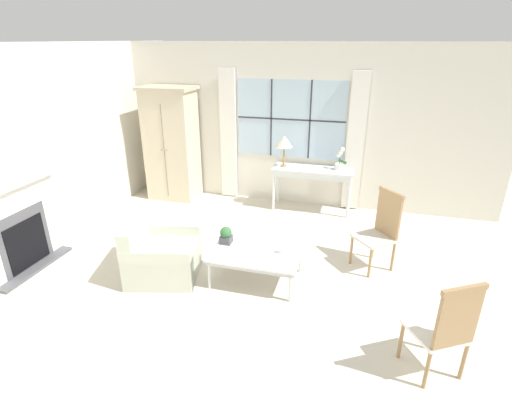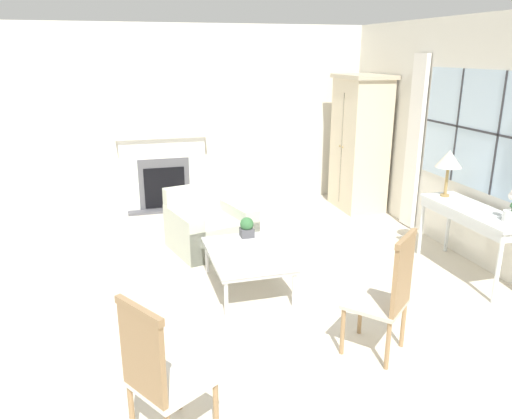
{
  "view_description": "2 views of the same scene",
  "coord_description": "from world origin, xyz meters",
  "px_view_note": "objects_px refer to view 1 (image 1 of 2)",
  "views": [
    {
      "loc": [
        1.32,
        -3.94,
        2.84
      ],
      "look_at": [
        0.05,
        0.59,
        0.82
      ],
      "focal_mm": 28.0,
      "sensor_mm": 36.0,
      "label": 1
    },
    {
      "loc": [
        4.79,
        -0.96,
        2.39
      ],
      "look_at": [
        0.21,
        0.32,
        0.88
      ],
      "focal_mm": 35.0,
      "sensor_mm": 36.0,
      "label": 2
    }
  ],
  "objects_px": {
    "armchair_upholstered": "(162,255)",
    "pillar_candle": "(282,250)",
    "side_chair_wooden": "(381,227)",
    "armoire": "(172,144)",
    "fireplace": "(15,221)",
    "console_table": "(313,173)",
    "potted_orchid": "(340,160)",
    "coffee_table": "(256,254)",
    "table_lamp": "(284,142)",
    "potted_plant_small": "(226,235)",
    "accent_chair_wooden": "(446,326)"
  },
  "relations": [
    {
      "from": "side_chair_wooden",
      "to": "potted_plant_small",
      "type": "bearing_deg",
      "value": -160.64
    },
    {
      "from": "console_table",
      "to": "pillar_candle",
      "type": "xyz_separation_m",
      "value": [
        -0.02,
        -2.43,
        -0.22
      ]
    },
    {
      "from": "fireplace",
      "to": "console_table",
      "type": "bearing_deg",
      "value": 41.67
    },
    {
      "from": "coffee_table",
      "to": "pillar_candle",
      "type": "relative_size",
      "value": 9.57
    },
    {
      "from": "armchair_upholstered",
      "to": "pillar_candle",
      "type": "distance_m",
      "value": 1.56
    },
    {
      "from": "table_lamp",
      "to": "side_chair_wooden",
      "type": "height_order",
      "value": "table_lamp"
    },
    {
      "from": "coffee_table",
      "to": "table_lamp",
      "type": "bearing_deg",
      "value": 94.42
    },
    {
      "from": "table_lamp",
      "to": "potted_plant_small",
      "type": "distance_m",
      "value": 2.46
    },
    {
      "from": "accent_chair_wooden",
      "to": "fireplace",
      "type": "bearing_deg",
      "value": 173.97
    },
    {
      "from": "table_lamp",
      "to": "pillar_candle",
      "type": "height_order",
      "value": "table_lamp"
    },
    {
      "from": "table_lamp",
      "to": "potted_orchid",
      "type": "relative_size",
      "value": 1.39
    },
    {
      "from": "console_table",
      "to": "accent_chair_wooden",
      "type": "relative_size",
      "value": 1.35
    },
    {
      "from": "console_table",
      "to": "armchair_upholstered",
      "type": "distance_m",
      "value": 3.09
    },
    {
      "from": "armoire",
      "to": "pillar_candle",
      "type": "height_order",
      "value": "armoire"
    },
    {
      "from": "potted_orchid",
      "to": "pillar_candle",
      "type": "distance_m",
      "value": 2.58
    },
    {
      "from": "side_chair_wooden",
      "to": "armoire",
      "type": "bearing_deg",
      "value": 156.76
    },
    {
      "from": "table_lamp",
      "to": "side_chair_wooden",
      "type": "xyz_separation_m",
      "value": [
        1.67,
        -1.67,
        -0.63
      ]
    },
    {
      "from": "console_table",
      "to": "accent_chair_wooden",
      "type": "bearing_deg",
      "value": -64.83
    },
    {
      "from": "console_table",
      "to": "potted_orchid",
      "type": "distance_m",
      "value": 0.51
    },
    {
      "from": "fireplace",
      "to": "pillar_candle",
      "type": "bearing_deg",
      "value": 9.97
    },
    {
      "from": "armchair_upholstered",
      "to": "accent_chair_wooden",
      "type": "distance_m",
      "value": 3.36
    },
    {
      "from": "fireplace",
      "to": "potted_orchid",
      "type": "xyz_separation_m",
      "value": [
        3.83,
        3.09,
        0.24
      ]
    },
    {
      "from": "accent_chair_wooden",
      "to": "side_chair_wooden",
      "type": "bearing_deg",
      "value": 105.62
    },
    {
      "from": "potted_plant_small",
      "to": "accent_chair_wooden",
      "type": "bearing_deg",
      "value": -26.15
    },
    {
      "from": "console_table",
      "to": "potted_plant_small",
      "type": "bearing_deg",
      "value": -108.03
    },
    {
      "from": "coffee_table",
      "to": "pillar_candle",
      "type": "xyz_separation_m",
      "value": [
        0.31,
        0.04,
        0.09
      ]
    },
    {
      "from": "accent_chair_wooden",
      "to": "armchair_upholstered",
      "type": "bearing_deg",
      "value": 164.12
    },
    {
      "from": "armoire",
      "to": "potted_plant_small",
      "type": "xyz_separation_m",
      "value": [
        1.87,
        -2.3,
        -0.52
      ]
    },
    {
      "from": "console_table",
      "to": "side_chair_wooden",
      "type": "distance_m",
      "value": 2.04
    },
    {
      "from": "armoire",
      "to": "accent_chair_wooden",
      "type": "relative_size",
      "value": 2.02
    },
    {
      "from": "fireplace",
      "to": "table_lamp",
      "type": "height_order",
      "value": "fireplace"
    },
    {
      "from": "potted_plant_small",
      "to": "pillar_candle",
      "type": "xyz_separation_m",
      "value": [
        0.75,
        -0.07,
        -0.06
      ]
    },
    {
      "from": "table_lamp",
      "to": "potted_orchid",
      "type": "bearing_deg",
      "value": 4.65
    },
    {
      "from": "armchair_upholstered",
      "to": "fireplace",
      "type": "bearing_deg",
      "value": -168.24
    },
    {
      "from": "console_table",
      "to": "coffee_table",
      "type": "distance_m",
      "value": 2.51
    },
    {
      "from": "side_chair_wooden",
      "to": "pillar_candle",
      "type": "relative_size",
      "value": 9.18
    },
    {
      "from": "armchair_upholstered",
      "to": "side_chair_wooden",
      "type": "height_order",
      "value": "side_chair_wooden"
    },
    {
      "from": "potted_orchid",
      "to": "pillar_candle",
      "type": "bearing_deg",
      "value": -100.39
    },
    {
      "from": "potted_orchid",
      "to": "potted_plant_small",
      "type": "bearing_deg",
      "value": -116.45
    },
    {
      "from": "fireplace",
      "to": "console_table",
      "type": "relative_size",
      "value": 1.48
    },
    {
      "from": "armoire",
      "to": "potted_plant_small",
      "type": "bearing_deg",
      "value": -50.86
    },
    {
      "from": "table_lamp",
      "to": "potted_orchid",
      "type": "xyz_separation_m",
      "value": [
        0.96,
        0.08,
        -0.28
      ]
    },
    {
      "from": "armchair_upholstered",
      "to": "armoire",
      "type": "bearing_deg",
      "value": 112.8
    },
    {
      "from": "armchair_upholstered",
      "to": "coffee_table",
      "type": "distance_m",
      "value": 1.24
    },
    {
      "from": "accent_chair_wooden",
      "to": "pillar_candle",
      "type": "bearing_deg",
      "value": 146.25
    },
    {
      "from": "side_chair_wooden",
      "to": "potted_plant_small",
      "type": "xyz_separation_m",
      "value": [
        -1.91,
        -0.67,
        -0.06
      ]
    },
    {
      "from": "armoire",
      "to": "console_table",
      "type": "height_order",
      "value": "armoire"
    },
    {
      "from": "pillar_candle",
      "to": "console_table",
      "type": "bearing_deg",
      "value": 89.58
    },
    {
      "from": "fireplace",
      "to": "console_table",
      "type": "distance_m",
      "value": 4.54
    },
    {
      "from": "pillar_candle",
      "to": "accent_chair_wooden",
      "type": "bearing_deg",
      "value": -33.75
    }
  ]
}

